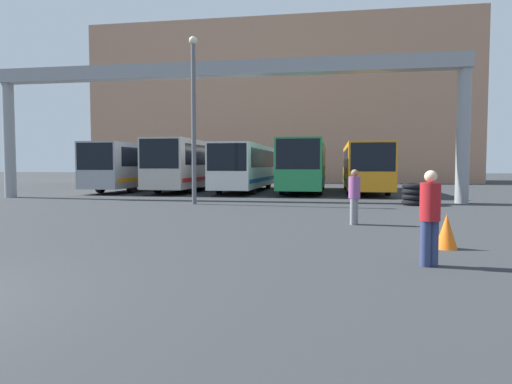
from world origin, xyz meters
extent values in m
cube|color=tan|center=(0.00, 46.82, 8.21)|extent=(39.41, 12.00, 16.43)
cylinder|color=gray|center=(-11.62, 17.99, 3.08)|extent=(0.60, 0.60, 6.15)
cylinder|color=gray|center=(11.62, 17.99, 3.08)|extent=(0.60, 0.60, 6.15)
cube|color=gray|center=(0.00, 17.99, 6.50)|extent=(23.84, 0.80, 0.70)
cube|color=#999EA5|center=(-7.79, 25.87, 1.75)|extent=(2.45, 11.62, 2.80)
cube|color=black|center=(-7.79, 20.08, 2.26)|extent=(2.25, 0.06, 1.57)
cube|color=black|center=(-7.79, 25.87, 2.26)|extent=(2.48, 9.88, 1.17)
cube|color=orange|center=(-7.79, 25.87, 0.85)|extent=(2.48, 11.04, 0.24)
cylinder|color=black|center=(-8.85, 22.62, 0.54)|extent=(0.28, 1.08, 1.08)
cylinder|color=black|center=(-6.72, 22.62, 0.54)|extent=(0.28, 1.08, 1.08)
cylinder|color=black|center=(-8.85, 29.12, 0.54)|extent=(0.28, 1.08, 1.08)
cylinder|color=black|center=(-6.72, 29.12, 0.54)|extent=(0.28, 1.08, 1.08)
cube|color=beige|center=(-3.89, 25.78, 1.84)|extent=(2.52, 11.44, 2.99)
cube|color=black|center=(-3.89, 20.08, 2.40)|extent=(2.32, 0.06, 1.67)
cube|color=black|center=(-3.89, 25.78, 2.40)|extent=(2.55, 9.72, 1.26)
cube|color=red|center=(-3.89, 25.78, 0.89)|extent=(2.55, 10.87, 0.24)
cylinder|color=black|center=(-4.99, 22.58, 0.48)|extent=(0.28, 0.95, 0.95)
cylinder|color=black|center=(-2.79, 22.58, 0.48)|extent=(0.28, 0.95, 0.95)
cylinder|color=black|center=(-4.99, 28.98, 0.48)|extent=(0.28, 0.95, 0.95)
cylinder|color=black|center=(-2.79, 28.98, 0.48)|extent=(0.28, 0.95, 0.95)
cube|color=silver|center=(0.00, 25.76, 1.70)|extent=(2.42, 11.40, 2.71)
cube|color=black|center=(0.00, 20.08, 2.20)|extent=(2.22, 0.06, 1.52)
cube|color=black|center=(0.00, 25.76, 2.20)|extent=(2.45, 9.69, 1.14)
cube|color=#1966B2|center=(0.00, 25.76, 0.84)|extent=(2.45, 10.83, 0.24)
cylinder|color=black|center=(-1.05, 22.57, 0.48)|extent=(0.28, 0.95, 0.95)
cylinder|color=black|center=(1.05, 22.57, 0.48)|extent=(0.28, 0.95, 0.95)
cylinder|color=black|center=(-1.05, 28.95, 0.48)|extent=(0.28, 0.95, 0.95)
cylinder|color=black|center=(1.05, 28.95, 0.48)|extent=(0.28, 0.95, 0.95)
cube|color=#268C4C|center=(3.89, 25.73, 1.81)|extent=(2.55, 11.35, 2.92)
cube|color=black|center=(3.89, 20.08, 2.35)|extent=(2.34, 0.06, 1.63)
cube|color=black|center=(3.89, 25.73, 2.35)|extent=(2.58, 9.65, 1.23)
cube|color=#1966B2|center=(3.89, 25.73, 0.88)|extent=(2.58, 10.78, 0.24)
cylinder|color=black|center=(2.78, 22.56, 0.54)|extent=(0.28, 1.08, 1.08)
cylinder|color=black|center=(5.01, 22.56, 0.54)|extent=(0.28, 1.08, 1.08)
cylinder|color=black|center=(2.78, 28.91, 0.54)|extent=(0.28, 1.08, 1.08)
cylinder|color=black|center=(5.01, 28.91, 0.54)|extent=(0.28, 1.08, 1.08)
cube|color=orange|center=(7.79, 26.25, 1.69)|extent=(2.49, 12.38, 2.68)
cube|color=black|center=(7.79, 20.08, 2.18)|extent=(2.29, 0.06, 1.50)
cube|color=black|center=(7.79, 26.25, 2.18)|extent=(2.52, 10.52, 1.13)
cube|color=#268C4C|center=(7.79, 26.25, 0.83)|extent=(2.52, 11.76, 0.24)
cylinder|color=black|center=(6.70, 22.78, 0.46)|extent=(0.28, 0.92, 0.92)
cylinder|color=black|center=(8.87, 22.78, 0.46)|extent=(0.28, 0.92, 0.92)
cylinder|color=black|center=(6.70, 29.72, 0.46)|extent=(0.28, 0.92, 0.92)
cylinder|color=black|center=(8.87, 29.72, 0.46)|extent=(0.28, 0.92, 0.92)
cylinder|color=navy|center=(7.35, 3.95, 0.40)|extent=(0.18, 0.18, 0.79)
cylinder|color=navy|center=(7.49, 4.02, 0.40)|extent=(0.18, 0.18, 0.79)
cylinder|color=#A5191E|center=(7.42, 3.98, 1.13)|extent=(0.35, 0.35, 0.66)
sphere|color=beige|center=(7.42, 3.98, 1.56)|extent=(0.22, 0.22, 0.22)
cylinder|color=gray|center=(6.41, 9.53, 0.39)|extent=(0.18, 0.18, 0.78)
cylinder|color=gray|center=(6.34, 9.39, 0.39)|extent=(0.18, 0.18, 0.78)
cylinder|color=#8C4C8C|center=(6.38, 9.46, 1.10)|extent=(0.34, 0.34, 0.65)
sphere|color=#8C6647|center=(6.38, 9.46, 1.53)|extent=(0.21, 0.21, 0.21)
cone|color=orange|center=(8.12, 5.77, 0.37)|extent=(0.45, 0.45, 0.74)
torus|color=black|center=(9.27, 16.57, 0.12)|extent=(1.04, 1.04, 0.24)
torus|color=black|center=(9.27, 16.57, 0.36)|extent=(1.04, 1.04, 0.24)
torus|color=black|center=(9.27, 16.57, 0.60)|extent=(1.04, 1.04, 0.24)
torus|color=black|center=(9.27, 16.57, 0.84)|extent=(1.04, 1.04, 0.24)
cylinder|color=#595B60|center=(-0.43, 15.50, 3.56)|extent=(0.20, 0.20, 7.13)
sphere|color=beige|center=(-0.43, 15.50, 7.28)|extent=(0.36, 0.36, 0.36)
camera|label=1|loc=(5.75, -4.28, 1.76)|focal=32.00mm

